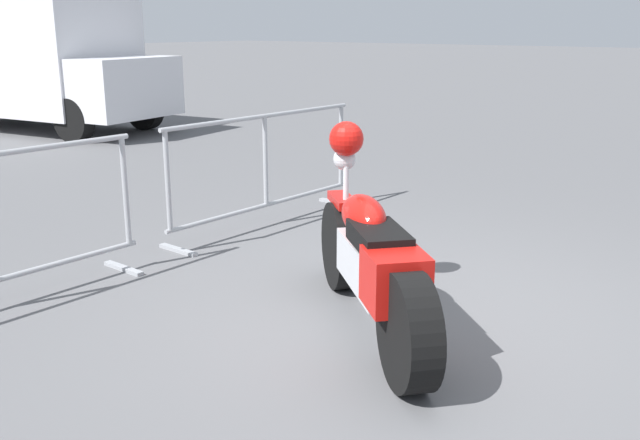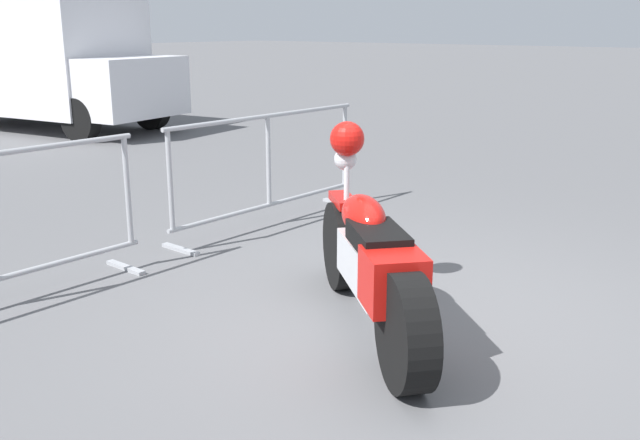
{
  "view_description": "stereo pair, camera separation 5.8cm",
  "coord_description": "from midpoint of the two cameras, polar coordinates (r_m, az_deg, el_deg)",
  "views": [
    {
      "loc": [
        -3.8,
        -2.26,
        1.87
      ],
      "look_at": [
        -0.34,
        0.52,
        0.65
      ],
      "focal_mm": 40.0,
      "sensor_mm": 36.0,
      "label": 1
    },
    {
      "loc": [
        -3.76,
        -2.3,
        1.87
      ],
      "look_at": [
        -0.34,
        0.52,
        0.65
      ],
      "focal_mm": 40.0,
      "sensor_mm": 36.0,
      "label": 2
    }
  ],
  "objects": [
    {
      "name": "ground_plane",
      "position": [
        4.8,
        7.11,
        -7.71
      ],
      "size": [
        120.0,
        120.0,
        0.0
      ],
      "primitive_type": "plane",
      "color": "#5B5B5E"
    },
    {
      "name": "motorcycle",
      "position": [
        4.42,
        3.68,
        -3.1
      ],
      "size": [
        1.54,
        1.79,
        1.23
      ],
      "rotation": [
        0.0,
        0.0,
        0.87
      ],
      "color": "black",
      "rests_on": "ground"
    },
    {
      "name": "crowd_barrier_far",
      "position": [
        6.77,
        -4.63,
        4.15
      ],
      "size": [
        2.42,
        0.47,
        1.07
      ],
      "rotation": [
        0.0,
        0.0,
        -0.01
      ],
      "color": "#9EA0A5",
      "rests_on": "ground"
    },
    {
      "name": "delivery_van",
      "position": [
        14.32,
        -22.12,
        11.76
      ],
      "size": [
        2.77,
        5.26,
        2.31
      ],
      "rotation": [
        0.0,
        0.0,
        -1.4
      ],
      "color": "silver",
      "rests_on": "ground"
    }
  ]
}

